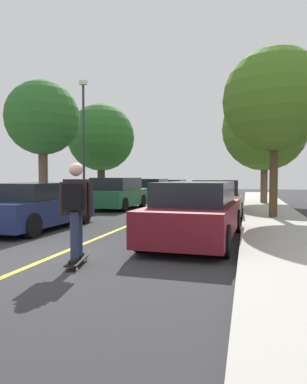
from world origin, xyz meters
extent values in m
plane|color=#2D2D30|center=(0.00, 0.00, 0.00)|extent=(80.00, 80.00, 0.00)
cube|color=gold|center=(0.00, 4.00, 0.00)|extent=(0.12, 39.20, 0.01)
cube|color=navy|center=(-2.45, 3.46, 0.54)|extent=(1.88, 4.33, 0.71)
cube|color=black|center=(-2.45, 3.62, 1.13)|extent=(1.64, 2.88, 0.48)
cylinder|color=black|center=(-1.61, 2.00, 0.32)|extent=(0.23, 0.64, 0.64)
cylinder|color=black|center=(-1.58, 4.90, 0.32)|extent=(0.23, 0.64, 0.64)
cylinder|color=black|center=(-3.30, 4.92, 0.32)|extent=(0.23, 0.64, 0.64)
cube|color=#1E5B33|center=(-2.45, 10.29, 0.55)|extent=(1.96, 4.10, 0.75)
cube|color=black|center=(-2.45, 10.31, 1.21)|extent=(1.70, 2.71, 0.58)
cylinder|color=black|center=(-1.61, 8.94, 0.32)|extent=(0.24, 0.65, 0.64)
cylinder|color=black|center=(-3.35, 8.98, 0.32)|extent=(0.24, 0.65, 0.64)
cylinder|color=black|center=(-1.55, 11.60, 0.32)|extent=(0.24, 0.65, 0.64)
cylinder|color=black|center=(-3.29, 11.64, 0.32)|extent=(0.24, 0.65, 0.64)
cube|color=#1E5B33|center=(-2.45, 16.87, 0.52)|extent=(1.89, 4.61, 0.69)
cube|color=black|center=(-2.45, 16.88, 1.14)|extent=(1.64, 2.91, 0.55)
cylinder|color=black|center=(-1.58, 15.30, 0.32)|extent=(0.24, 0.65, 0.64)
cylinder|color=black|center=(-3.25, 15.26, 0.32)|extent=(0.24, 0.65, 0.64)
cylinder|color=black|center=(-1.66, 18.47, 0.32)|extent=(0.24, 0.65, 0.64)
cylinder|color=black|center=(-3.32, 18.43, 0.32)|extent=(0.24, 0.65, 0.64)
cube|color=#196066|center=(-2.45, 23.90, 0.49)|extent=(2.04, 4.57, 0.62)
cube|color=black|center=(-2.45, 24.08, 1.05)|extent=(1.75, 2.62, 0.50)
cylinder|color=black|center=(-1.61, 22.31, 0.32)|extent=(0.24, 0.65, 0.64)
cylinder|color=black|center=(-3.39, 22.37, 0.32)|extent=(0.24, 0.65, 0.64)
cylinder|color=black|center=(-1.51, 25.43, 0.32)|extent=(0.24, 0.65, 0.64)
cylinder|color=black|center=(-3.29, 25.48, 0.32)|extent=(0.24, 0.65, 0.64)
cube|color=maroon|center=(2.45, 2.71, 0.54)|extent=(1.97, 4.74, 0.72)
cube|color=black|center=(2.45, 2.77, 1.16)|extent=(1.69, 3.00, 0.53)
cylinder|color=black|center=(1.68, 4.38, 0.32)|extent=(0.24, 0.65, 0.64)
cylinder|color=black|center=(3.35, 4.31, 0.32)|extent=(0.24, 0.65, 0.64)
cylinder|color=black|center=(1.55, 1.10, 0.32)|extent=(0.24, 0.65, 0.64)
cylinder|color=black|center=(3.23, 1.04, 0.32)|extent=(0.24, 0.65, 0.64)
cube|color=#BCAD89|center=(2.45, 8.79, 0.52)|extent=(2.02, 4.58, 0.68)
cube|color=black|center=(2.45, 8.78, 1.14)|extent=(1.75, 3.02, 0.56)
cylinder|color=black|center=(1.52, 10.33, 0.32)|extent=(0.24, 0.65, 0.64)
cylinder|color=black|center=(3.29, 10.38, 0.32)|extent=(0.24, 0.65, 0.64)
cylinder|color=black|center=(1.61, 7.21, 0.32)|extent=(0.24, 0.65, 0.64)
cylinder|color=black|center=(3.38, 7.25, 0.32)|extent=(0.24, 0.65, 0.64)
cylinder|color=brown|center=(-4.53, 7.23, 1.56)|extent=(0.37, 0.37, 2.83)
sphere|color=#2D6B28|center=(-4.53, 7.23, 3.98)|extent=(3.03, 3.03, 3.03)
cylinder|color=#3D2D1E|center=(-4.53, 13.28, 1.49)|extent=(0.43, 0.43, 2.70)
sphere|color=#2D6B28|center=(-4.53, 13.28, 3.81)|extent=(3.83, 3.83, 3.83)
cylinder|color=#4C3823|center=(4.53, 7.24, 1.72)|extent=(0.28, 0.28, 3.15)
sphere|color=#4C7A23|center=(4.53, 7.24, 4.22)|extent=(3.57, 3.57, 3.57)
cylinder|color=brown|center=(4.53, 14.39, 1.60)|extent=(0.37, 0.37, 2.92)
sphere|color=#4C7A23|center=(4.53, 14.39, 4.17)|extent=(4.57, 4.57, 4.57)
cylinder|color=#38383D|center=(-4.20, 10.34, 3.10)|extent=(0.12, 0.12, 5.91)
cube|color=#EAE5C6|center=(-4.20, 10.34, 6.17)|extent=(0.36, 0.24, 0.20)
cube|color=black|center=(0.78, -0.25, 0.09)|extent=(0.39, 0.87, 0.02)
cylinder|color=beige|center=(0.62, 0.06, 0.03)|extent=(0.04, 0.06, 0.06)
cylinder|color=beige|center=(0.80, 0.10, 0.03)|extent=(0.04, 0.06, 0.06)
cylinder|color=beige|center=(0.76, -0.61, 0.03)|extent=(0.04, 0.06, 0.06)
cylinder|color=beige|center=(0.94, -0.57, 0.03)|extent=(0.04, 0.06, 0.06)
cube|color=#99999E|center=(0.71, 0.08, 0.07)|extent=(0.11, 0.06, 0.02)
cube|color=#99999E|center=(0.85, -0.59, 0.07)|extent=(0.11, 0.06, 0.02)
cube|color=black|center=(0.74, -0.04, 0.13)|extent=(0.15, 0.27, 0.06)
cube|color=black|center=(0.83, -0.47, 0.13)|extent=(0.15, 0.27, 0.06)
cylinder|color=#283351|center=(0.76, -0.13, 0.56)|extent=(0.18, 0.18, 0.79)
cylinder|color=#283351|center=(0.81, -0.37, 0.56)|extent=(0.18, 0.18, 0.79)
cube|color=black|center=(0.78, -0.25, 1.20)|extent=(0.44, 0.30, 0.61)
sphere|color=tan|center=(0.78, -0.25, 1.68)|extent=(0.23, 0.23, 0.23)
cylinder|color=black|center=(0.54, -0.30, 1.17)|extent=(0.11, 0.11, 0.58)
cylinder|color=black|center=(1.02, -0.20, 1.17)|extent=(0.11, 0.11, 0.58)
cube|color=black|center=(0.82, -0.45, 1.22)|extent=(0.33, 0.24, 0.44)
camera|label=1|loc=(3.64, -5.83, 1.55)|focal=33.24mm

